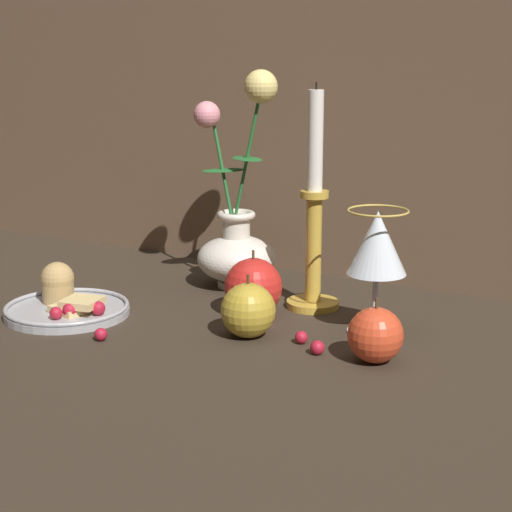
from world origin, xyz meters
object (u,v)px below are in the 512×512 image
at_px(vase, 237,234).
at_px(wine_glass, 377,247).
at_px(apple_at_table_edge, 248,310).
at_px(candlestick, 314,229).
at_px(apple_near_glass, 250,286).
at_px(apple_beside_vase, 375,335).
at_px(plate_with_pastries, 66,303).

height_order(vase, wine_glass, vase).
distance_m(vase, apple_at_table_edge, 0.25).
bearing_deg(wine_glass, candlestick, 153.16).
height_order(apple_near_glass, apple_at_table_edge, apple_near_glass).
distance_m(wine_glass, apple_near_glass, 0.20).
xyz_separation_m(candlestick, apple_at_table_edge, (-0.02, -0.16, -0.08)).
height_order(vase, apple_near_glass, vase).
distance_m(vase, apple_beside_vase, 0.38).
relative_size(apple_near_glass, apple_at_table_edge, 1.12).
xyz_separation_m(plate_with_pastries, candlestick, (0.29, 0.20, 0.10)).
relative_size(wine_glass, apple_beside_vase, 2.08).
height_order(wine_glass, apple_at_table_edge, wine_glass).
bearing_deg(apple_beside_vase, wine_glass, 111.65).
bearing_deg(plate_with_pastries, vase, 59.41).
relative_size(plate_with_pastries, apple_beside_vase, 2.20).
bearing_deg(apple_at_table_edge, candlestick, 83.41).
xyz_separation_m(plate_with_pastries, apple_near_glass, (0.23, 0.13, 0.02)).
distance_m(vase, wine_glass, 0.29).
xyz_separation_m(plate_with_pastries, apple_at_table_edge, (0.28, 0.04, 0.02)).
height_order(vase, plate_with_pastries, vase).
height_order(vase, apple_beside_vase, vase).
distance_m(candlestick, apple_at_table_edge, 0.18).
bearing_deg(apple_near_glass, apple_beside_vase, -22.08).
relative_size(candlestick, apple_near_glass, 3.42).
bearing_deg(apple_beside_vase, vase, 146.65).
xyz_separation_m(vase, candlestick, (0.15, -0.04, 0.03)).
distance_m(apple_near_glass, apple_at_table_edge, 0.10).
bearing_deg(vase, candlestick, -15.16).
height_order(apple_beside_vase, apple_near_glass, apple_near_glass).
relative_size(apple_beside_vase, apple_near_glass, 0.85).
bearing_deg(apple_at_table_edge, wine_glass, 35.64).
height_order(apple_beside_vase, apple_at_table_edge, apple_at_table_edge).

